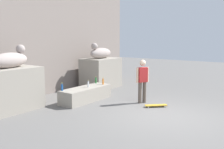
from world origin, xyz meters
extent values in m
plane|color=#605E5B|center=(0.00, 0.00, 0.00)|extent=(40.00, 40.00, 0.00)
cube|color=gray|center=(0.00, 5.82, 2.50)|extent=(11.04, 0.60, 5.00)
cube|color=gray|center=(-2.48, 4.56, 0.74)|extent=(1.90, 1.27, 1.48)
cube|color=gray|center=(2.48, 4.56, 0.74)|extent=(1.90, 1.27, 1.48)
ellipsoid|color=#A2938C|center=(-2.48, 4.56, 1.74)|extent=(1.68, 0.90, 0.52)
sphere|color=#A2938C|center=(-1.94, 4.68, 2.10)|extent=(0.32, 0.32, 0.32)
ellipsoid|color=#A2938C|center=(2.48, 4.56, 1.74)|extent=(1.64, 0.70, 0.52)
sphere|color=#A2938C|center=(1.93, 4.51, 2.10)|extent=(0.32, 0.32, 0.32)
cube|color=gray|center=(0.00, 3.34, 0.28)|extent=(2.31, 0.77, 0.55)
cylinder|color=brown|center=(1.16, 1.34, 0.41)|extent=(0.14, 0.14, 0.82)
cylinder|color=brown|center=(0.98, 1.44, 0.41)|extent=(0.14, 0.14, 0.82)
cube|color=#B22626|center=(1.07, 1.39, 1.10)|extent=(0.41, 0.35, 0.56)
sphere|color=beige|center=(1.07, 1.39, 1.55)|extent=(0.23, 0.23, 0.23)
cylinder|color=beige|center=(1.27, 1.28, 1.09)|extent=(0.09, 0.09, 0.58)
cylinder|color=beige|center=(0.87, 1.50, 1.09)|extent=(0.09, 0.09, 0.58)
cube|color=gold|center=(0.84, 0.68, 0.07)|extent=(0.70, 0.72, 0.02)
cylinder|color=white|center=(0.59, 0.85, 0.03)|extent=(0.06, 0.06, 0.06)
cylinder|color=white|center=(0.69, 0.95, 0.03)|extent=(0.06, 0.06, 0.06)
cylinder|color=white|center=(1.00, 0.42, 0.03)|extent=(0.06, 0.06, 0.06)
cylinder|color=white|center=(1.10, 0.51, 0.03)|extent=(0.06, 0.06, 0.06)
cylinder|color=silver|center=(0.09, 3.29, 0.66)|extent=(0.06, 0.06, 0.21)
cylinder|color=silver|center=(0.09, 3.29, 0.79)|extent=(0.03, 0.03, 0.06)
cylinder|color=yellow|center=(0.09, 3.29, 0.83)|extent=(0.03, 0.03, 0.01)
cylinder|color=#194C99|center=(-0.98, 3.64, 0.66)|extent=(0.08, 0.08, 0.22)
cylinder|color=#194C99|center=(-0.98, 3.64, 0.80)|extent=(0.04, 0.04, 0.06)
cylinder|color=yellow|center=(-0.98, 3.64, 0.84)|extent=(0.04, 0.04, 0.01)
cylinder|color=orange|center=(0.91, 3.18, 0.66)|extent=(0.06, 0.06, 0.23)
cylinder|color=orange|center=(0.91, 3.18, 0.81)|extent=(0.03, 0.03, 0.06)
cylinder|color=yellow|center=(0.91, 3.18, 0.85)|extent=(0.03, 0.03, 0.01)
cylinder|color=#1E722D|center=(0.93, 3.60, 0.66)|extent=(0.06, 0.06, 0.22)
cylinder|color=#1E722D|center=(0.93, 3.60, 0.80)|extent=(0.03, 0.03, 0.06)
cylinder|color=yellow|center=(0.93, 3.60, 0.84)|extent=(0.03, 0.03, 0.01)
camera|label=1|loc=(-7.22, -3.25, 2.49)|focal=40.08mm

